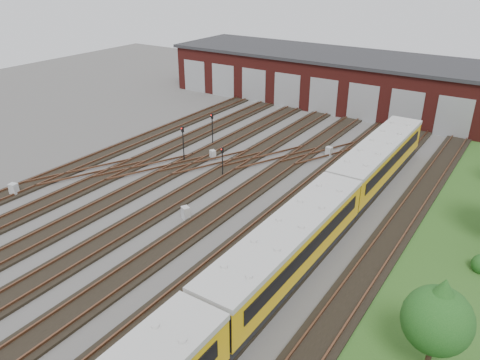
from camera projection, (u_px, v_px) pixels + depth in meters
The scene contains 15 objects.
ground at pixel (136, 246), 31.38m from camera, with size 120.00×120.00×0.00m, color #4D4A47.
track_network at pixel (140, 240), 31.86m from camera, with size 30.40×70.00×0.33m.
maintenance_shed at pixel (357, 81), 60.09m from camera, with size 51.00×12.50×6.35m.
grass_verge at pixel (468, 265), 29.39m from camera, with size 8.00×55.00×0.05m, color #274E1A.
metro_train at pixel (289, 247), 27.65m from camera, with size 2.86×47.76×3.26m.
signal_mast_0 at pixel (183, 140), 43.49m from camera, with size 0.29×0.28×3.47m.
signal_mast_1 at pixel (212, 125), 47.50m from camera, with size 0.30×0.29×3.35m.
signal_mast_2 at pixel (222, 158), 40.67m from camera, with size 0.26×0.25×2.71m.
signal_mast_3 at pixel (306, 223), 30.82m from camera, with size 0.23×0.22×2.56m.
relay_cabinet_0 at pixel (14, 190), 37.86m from camera, with size 0.62×0.52×1.04m, color #B2B5B7.
relay_cabinet_1 at pixel (213, 155), 44.78m from camera, with size 0.54×0.45×0.90m, color #B2B5B7.
relay_cabinet_2 at pixel (186, 213), 34.45m from camera, with size 0.59×0.49×0.98m, color #B2B5B7.
relay_cabinet_3 at pixel (337, 203), 35.64m from camera, with size 0.66×0.55×1.10m, color #B2B5B7.
relay_cabinet_4 at pixel (329, 152), 45.42m from camera, with size 0.57×0.48×0.96m, color #B2B5B7.
tree_3 at pixel (439, 314), 20.51m from camera, with size 3.15×3.15×5.22m.
Camera 1 is at (20.49, -18.15, 17.44)m, focal length 35.00 mm.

